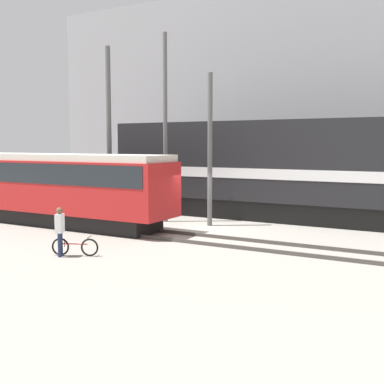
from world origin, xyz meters
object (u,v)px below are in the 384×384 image
freight_locomotive (300,169)px  utility_pole_left (109,133)px  streetcar (52,184)px  utility_pole_center (165,129)px  utility_pole_right (210,150)px  person (60,227)px  bicycle (75,247)px

freight_locomotive → utility_pole_left: size_ratio=2.25×
streetcar → utility_pole_center: bearing=37.7°
freight_locomotive → utility_pole_right: 4.75m
freight_locomotive → utility_pole_right: size_ratio=2.81×
utility_pole_center → utility_pole_right: 2.64m
streetcar → utility_pole_left: size_ratio=1.45×
utility_pole_left → streetcar: bearing=-103.7°
person → utility_pole_center: 8.81m
freight_locomotive → streetcar: (-10.00, -6.61, -0.68)m
freight_locomotive → utility_pole_center: utility_pole_center is taller
streetcar → utility_pole_right: (6.71, 3.31, 1.61)m
streetcar → utility_pole_left: bearing=76.3°
utility_pole_right → utility_pole_center: bearing=180.0°
person → freight_locomotive: bearing=66.8°
utility_pole_left → utility_pole_center: utility_pole_center is taller
person → utility_pole_right: (1.56, 8.03, 2.50)m
utility_pole_right → freight_locomotive: bearing=45.2°
bicycle → freight_locomotive: bearing=67.9°
streetcar → freight_locomotive: bearing=33.5°
utility_pole_left → person: bearing=-61.6°
freight_locomotive → person: freight_locomotive is taller
streetcar → bicycle: size_ratio=8.39×
streetcar → bicycle: (5.52, -4.41, -1.60)m
freight_locomotive → person: (-4.85, -11.34, -1.57)m
bicycle → person: bearing=-139.7°
utility_pole_center → utility_pole_left: bearing=180.0°
utility_pole_left → utility_pole_right: (5.90, -0.00, -0.87)m
bicycle → utility_pole_right: (1.19, 7.72, 3.21)m
person → utility_pole_center: bearing=96.2°
bicycle → utility_pole_left: (-4.71, 7.72, 4.08)m
bicycle → utility_pole_right: size_ratio=0.22×
utility_pole_left → utility_pole_right: 5.97m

